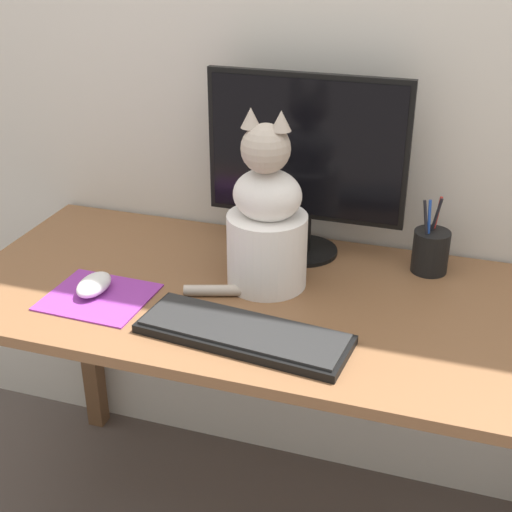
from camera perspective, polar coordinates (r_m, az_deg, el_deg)
The scene contains 8 objects.
wall_back at distance 1.73m, azimuth 6.09°, elevation 17.12°, with size 7.00×0.04×2.50m.
desk at distance 1.62m, azimuth 2.36°, elevation -6.37°, with size 1.48×0.65×0.75m.
monitor at distance 1.68m, azimuth 4.01°, elevation 7.77°, with size 0.47×0.17×0.44m.
keyboard at distance 1.42m, azimuth -0.99°, elevation -6.18°, with size 0.44×0.19×0.02m.
mousepad_left at distance 1.60m, azimuth -12.49°, elevation -3.22°, with size 0.23×0.20×0.00m.
computer_mouse_left at distance 1.61m, azimuth -12.84°, elevation -2.25°, with size 0.06×0.11×0.04m.
cat at distance 1.56m, azimuth 0.84°, elevation 2.65°, with size 0.25×0.21×0.41m.
pen_cup at distance 1.70m, azimuth 13.79°, elevation 0.42°, with size 0.08×0.08×0.18m.
Camera 1 is at (0.35, -1.31, 1.53)m, focal length 50.00 mm.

